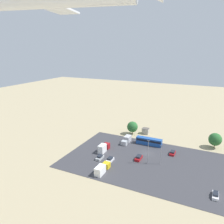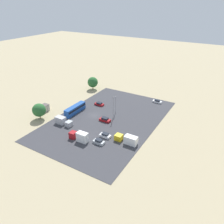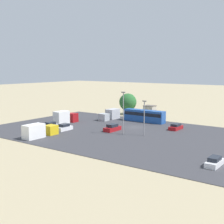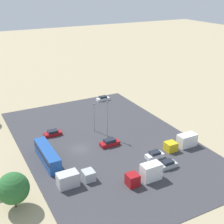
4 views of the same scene
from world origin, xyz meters
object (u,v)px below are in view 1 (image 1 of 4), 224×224
at_px(parked_car_4, 100,157).
at_px(shed_building, 146,131).
at_px(parked_car_3, 215,195).
at_px(parked_truck_1, 127,140).
at_px(parked_car_1, 173,153).
at_px(parked_truck_2, 103,148).
at_px(parked_car_2, 139,158).
at_px(parked_truck_0, 102,169).
at_px(bus, 149,141).
at_px(parked_car_0, 110,160).

bearing_deg(parked_car_4, shed_building, -103.62).
xyz_separation_m(parked_car_3, parked_truck_1, (38.46, -25.28, 0.70)).
distance_m(parked_car_1, parked_truck_2, 29.11).
relative_size(parked_car_2, parked_truck_0, 0.57).
xyz_separation_m(parked_truck_0, parked_truck_2, (7.23, -15.07, 0.22)).
bearing_deg(parked_car_4, parked_truck_0, 122.88).
height_order(bus, parked_truck_0, bus).
bearing_deg(parked_car_1, parked_truck_2, 20.06).
xyz_separation_m(parked_car_3, parked_car_4, (42.15, -5.71, 0.06)).
distance_m(parked_car_3, parked_truck_2, 45.76).
bearing_deg(parked_truck_2, parked_truck_0, -64.36).
height_order(bus, parked_car_4, bus).
bearing_deg(parked_car_2, parked_car_0, 32.80).
bearing_deg(parked_car_0, shed_building, 83.53).
bearing_deg(parked_car_1, parked_car_4, 33.31).
height_order(parked_car_2, parked_truck_2, parked_truck_2).
height_order(parked_car_2, parked_car_3, parked_car_2).
relative_size(bus, parked_truck_0, 1.43).
height_order(parked_car_1, parked_truck_1, parked_truck_1).
height_order(parked_car_1, parked_car_3, parked_car_3).
distance_m(parked_car_3, parked_truck_0, 36.88).
relative_size(parked_car_0, parked_car_2, 0.87).
height_order(parked_car_2, parked_car_4, parked_car_2).
distance_m(parked_car_0, parked_truck_1, 19.41).
bearing_deg(parked_truck_2, parked_car_4, -74.61).
xyz_separation_m(parked_car_0, parked_car_2, (-9.65, -6.22, 0.03)).
bearing_deg(parked_car_0, parked_truck_2, 133.87).
bearing_deg(parked_truck_2, shed_building, 69.77).
relative_size(bus, parked_truck_2, 1.60).
bearing_deg(bus, parked_car_3, 45.97).
distance_m(parked_car_0, parked_car_2, 11.47).
xyz_separation_m(shed_building, parked_car_0, (3.88, 34.24, -0.74)).
relative_size(parked_truck_1, parked_truck_2, 1.01).
bearing_deg(parked_car_4, parked_car_3, 172.28).
relative_size(bus, parked_truck_1, 1.59).
relative_size(parked_car_0, parked_truck_1, 0.55).
height_order(parked_car_3, parked_truck_2, parked_truck_2).
bearing_deg(bus, parked_truck_0, -15.84).
bearing_deg(parked_car_2, parked_car_1, -137.73).
bearing_deg(shed_building, parked_car_4, 76.38).
bearing_deg(bus, shed_building, -156.64).
bearing_deg(parked_truck_1, parked_car_0, 92.25).
distance_m(parked_car_4, parked_truck_0, 9.92).
bearing_deg(parked_car_3, parked_truck_0, 4.04).
xyz_separation_m(shed_building, parked_car_2, (-5.76, 28.02, -0.72)).
bearing_deg(parked_car_0, parked_truck_0, -83.85).
distance_m(parked_car_1, parked_truck_1, 21.97).
height_order(shed_building, parked_car_3, shed_building).
height_order(parked_car_4, parked_truck_1, parked_truck_1).
bearing_deg(parked_car_3, parked_car_1, -53.38).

